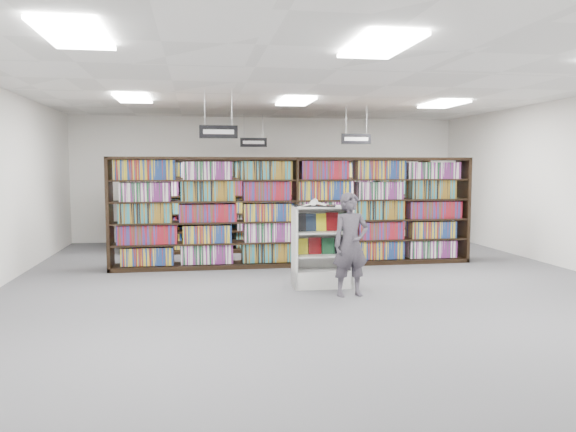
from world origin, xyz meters
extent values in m
plane|color=#494A4E|center=(0.00, 0.00, 0.00)|extent=(12.00, 12.00, 0.00)
cube|color=white|center=(0.00, 0.00, 3.20)|extent=(10.00, 12.00, 0.10)
cube|color=white|center=(0.00, 6.00, 1.60)|extent=(10.00, 0.10, 3.20)
cube|color=white|center=(0.00, -6.00, 1.60)|extent=(10.00, 0.10, 3.20)
cube|color=black|center=(0.00, 2.00, 1.05)|extent=(7.00, 0.60, 2.10)
cube|color=maroon|center=(0.00, 2.00, 1.05)|extent=(6.88, 0.42, 1.98)
cube|color=black|center=(0.00, 4.00, 1.05)|extent=(7.00, 0.60, 2.10)
cube|color=maroon|center=(0.00, 4.00, 1.05)|extent=(6.88, 0.42, 1.98)
cube|color=black|center=(0.00, 5.70, 1.05)|extent=(7.00, 0.60, 2.10)
cube|color=maroon|center=(0.00, 5.70, 1.05)|extent=(6.88, 0.42, 1.98)
cylinder|color=#B2B2B7|center=(-1.73, 1.00, 2.91)|extent=(0.01, 0.01, 0.58)
cylinder|color=#B2B2B7|center=(-1.27, 1.00, 2.91)|extent=(0.01, 0.01, 0.58)
cube|color=black|center=(-1.50, 1.00, 2.51)|extent=(0.65, 0.02, 0.22)
cube|color=white|center=(-1.50, 0.99, 2.51)|extent=(0.52, 0.00, 0.08)
cylinder|color=#B2B2B7|center=(1.27, 3.00, 2.91)|extent=(0.01, 0.01, 0.58)
cylinder|color=#B2B2B7|center=(1.73, 3.00, 2.91)|extent=(0.01, 0.01, 0.58)
cube|color=black|center=(1.50, 3.00, 2.51)|extent=(0.65, 0.02, 0.22)
cube|color=white|center=(1.50, 2.99, 2.51)|extent=(0.52, 0.00, 0.08)
cylinder|color=#B2B2B7|center=(-0.73, 5.00, 2.91)|extent=(0.01, 0.01, 0.58)
cylinder|color=#B2B2B7|center=(-0.27, 5.00, 2.91)|extent=(0.01, 0.01, 0.58)
cube|color=black|center=(-0.50, 5.00, 2.51)|extent=(0.65, 0.02, 0.22)
cube|color=white|center=(-0.50, 4.99, 2.51)|extent=(0.52, 0.00, 0.08)
cube|color=white|center=(-3.00, -3.00, 3.16)|extent=(0.60, 1.20, 0.04)
cube|color=white|center=(0.00, -3.00, 3.16)|extent=(0.60, 1.20, 0.04)
cube|color=white|center=(-3.00, 2.00, 3.16)|extent=(0.60, 1.20, 0.04)
cube|color=white|center=(0.00, 2.00, 3.16)|extent=(0.60, 1.20, 0.04)
cube|color=white|center=(3.00, 2.00, 3.16)|extent=(0.60, 1.20, 0.04)
cube|color=silver|center=(0.08, -0.03, 0.14)|extent=(0.94, 0.48, 0.28)
cube|color=silver|center=(-0.37, -0.02, 0.65)|extent=(0.05, 0.46, 1.30)
cube|color=silver|center=(0.52, -0.04, 0.65)|extent=(0.05, 0.46, 1.30)
cube|color=silver|center=(0.08, 0.18, 0.65)|extent=(0.93, 0.05, 1.30)
cube|color=silver|center=(0.08, -0.03, 1.28)|extent=(0.94, 0.48, 0.03)
cube|color=silver|center=(0.08, -0.03, 0.51)|extent=(0.86, 0.44, 0.02)
cube|color=silver|center=(0.08, -0.03, 0.88)|extent=(0.86, 0.44, 0.02)
cube|color=black|center=(-0.27, 0.02, 1.03)|extent=(0.19, 0.07, 0.28)
cube|color=#152136|center=(-0.09, 0.02, 1.03)|extent=(0.19, 0.07, 0.28)
cube|color=yellow|center=(0.08, 0.02, 1.03)|extent=(0.19, 0.07, 0.28)
cube|color=maroon|center=(0.25, 0.01, 1.03)|extent=(0.19, 0.07, 0.28)
cube|color=#1E4F2F|center=(0.42, 0.01, 1.03)|extent=(0.19, 0.07, 0.28)
cube|color=yellow|center=(-0.25, 0.02, 0.65)|extent=(0.21, 0.06, 0.26)
cube|color=maroon|center=(-0.03, 0.02, 0.65)|extent=(0.21, 0.06, 0.26)
cube|color=#1E4F2F|center=(0.19, 0.02, 0.65)|extent=(0.21, 0.06, 0.26)
cube|color=black|center=(0.40, 0.01, 0.65)|extent=(0.21, 0.06, 0.26)
cube|color=black|center=(-0.04, -0.04, 1.31)|extent=(0.72, 0.54, 0.02)
cube|color=white|center=(-0.19, -0.04, 1.32)|extent=(0.37, 0.41, 0.06)
cube|color=white|center=(0.12, -0.04, 1.32)|extent=(0.37, 0.41, 0.08)
cylinder|color=white|center=(-0.06, -0.04, 1.36)|extent=(0.19, 0.34, 0.10)
imported|color=#443F48|center=(0.36, -0.70, 0.77)|extent=(0.60, 0.43, 1.54)
camera|label=1|loc=(-1.88, -8.68, 1.91)|focal=35.00mm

